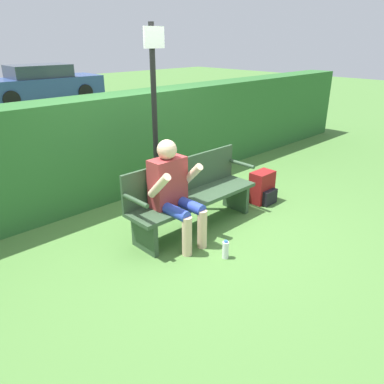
{
  "coord_description": "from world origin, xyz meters",
  "views": [
    {
      "loc": [
        -2.97,
        -3.01,
        2.24
      ],
      "look_at": [
        -0.15,
        -0.1,
        0.56
      ],
      "focal_mm": 35.0,
      "sensor_mm": 36.0,
      "label": 1
    }
  ],
  "objects_px": {
    "park_bench": "(191,194)",
    "signpost": "(155,113)",
    "water_bottle": "(225,250)",
    "parked_car": "(41,84)",
    "backpack": "(263,188)",
    "person_seated": "(173,188)"
  },
  "relations": [
    {
      "from": "backpack",
      "to": "park_bench",
      "type": "bearing_deg",
      "value": 172.21
    },
    {
      "from": "water_bottle",
      "to": "signpost",
      "type": "xyz_separation_m",
      "value": [
        0.29,
        1.51,
        1.24
      ]
    },
    {
      "from": "park_bench",
      "to": "person_seated",
      "type": "distance_m",
      "value": 0.47
    },
    {
      "from": "water_bottle",
      "to": "signpost",
      "type": "bearing_deg",
      "value": 79.12
    },
    {
      "from": "backpack",
      "to": "water_bottle",
      "type": "relative_size",
      "value": 2.14
    },
    {
      "from": "person_seated",
      "to": "parked_car",
      "type": "height_order",
      "value": "parked_car"
    },
    {
      "from": "person_seated",
      "to": "water_bottle",
      "type": "height_order",
      "value": "person_seated"
    },
    {
      "from": "water_bottle",
      "to": "parked_car",
      "type": "bearing_deg",
      "value": 74.87
    },
    {
      "from": "water_bottle",
      "to": "parked_car",
      "type": "relative_size",
      "value": 0.05
    },
    {
      "from": "person_seated",
      "to": "backpack",
      "type": "bearing_deg",
      "value": -1.95
    },
    {
      "from": "park_bench",
      "to": "signpost",
      "type": "height_order",
      "value": "signpost"
    },
    {
      "from": "backpack",
      "to": "parked_car",
      "type": "xyz_separation_m",
      "value": [
        1.73,
        11.42,
        0.41
      ]
    },
    {
      "from": "park_bench",
      "to": "signpost",
      "type": "xyz_separation_m",
      "value": [
        0.03,
        0.71,
        0.9
      ]
    },
    {
      "from": "backpack",
      "to": "water_bottle",
      "type": "height_order",
      "value": "backpack"
    },
    {
      "from": "park_bench",
      "to": "water_bottle",
      "type": "relative_size",
      "value": 8.5
    },
    {
      "from": "park_bench",
      "to": "parked_car",
      "type": "distance_m",
      "value": 11.64
    },
    {
      "from": "park_bench",
      "to": "parked_car",
      "type": "relative_size",
      "value": 0.41
    },
    {
      "from": "water_bottle",
      "to": "parked_car",
      "type": "distance_m",
      "value": 12.49
    },
    {
      "from": "parked_car",
      "to": "person_seated",
      "type": "bearing_deg",
      "value": -104.53
    },
    {
      "from": "person_seated",
      "to": "parked_car",
      "type": "xyz_separation_m",
      "value": [
        3.4,
        11.36,
        -0.03
      ]
    },
    {
      "from": "park_bench",
      "to": "signpost",
      "type": "distance_m",
      "value": 1.14
    },
    {
      "from": "parked_car",
      "to": "backpack",
      "type": "bearing_deg",
      "value": -96.49
    }
  ]
}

